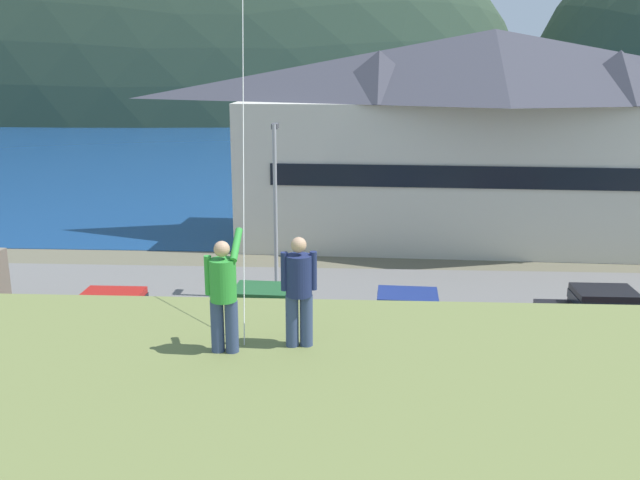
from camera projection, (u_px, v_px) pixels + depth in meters
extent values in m
plane|color=#66604C|center=(269.00, 428.00, 19.38)|extent=(600.00, 600.00, 0.00)
cube|color=slate|center=(287.00, 353.00, 24.20)|extent=(40.00, 20.00, 0.10)
cube|color=navy|center=(337.00, 151.00, 77.38)|extent=(360.00, 84.00, 0.03)
ellipsoid|color=#334733|center=(133.00, 113.00, 130.55)|extent=(143.49, 57.50, 89.42)
cube|color=beige|center=(487.00, 172.00, 38.33)|extent=(26.85, 9.20, 7.70)
cube|color=black|center=(499.00, 178.00, 34.29)|extent=(22.54, 1.01, 1.10)
pyramid|color=#3D3D47|center=(494.00, 65.00, 36.91)|extent=(28.47, 10.08, 3.65)
pyramid|color=#3D3D47|center=(379.00, 76.00, 36.22)|extent=(4.64, 4.64, 2.56)
pyramid|color=#3D3D47|center=(619.00, 76.00, 35.12)|extent=(4.64, 4.64, 2.56)
cube|color=#70604C|center=(347.00, 191.00, 52.10)|extent=(3.20, 15.71, 0.70)
cube|color=silver|center=(304.00, 182.00, 55.40)|extent=(2.38, 7.05, 0.90)
cube|color=white|center=(304.00, 175.00, 55.26)|extent=(2.31, 6.84, 0.16)
cube|color=silver|center=(304.00, 168.00, 54.60)|extent=(1.61, 2.13, 1.10)
cube|color=navy|center=(393.00, 193.00, 50.88)|extent=(1.98, 6.13, 0.90)
cube|color=navy|center=(393.00, 185.00, 50.75)|extent=(1.92, 5.95, 0.16)
cube|color=silver|center=(394.00, 178.00, 50.15)|extent=(1.38, 1.84, 1.10)
cube|color=#A8A399|center=(301.00, 198.00, 49.12)|extent=(2.17, 5.78, 0.90)
cube|color=#B7B2A8|center=(300.00, 190.00, 48.98)|extent=(2.10, 5.61, 0.16)
cube|color=silver|center=(300.00, 182.00, 48.42)|extent=(1.38, 1.78, 1.10)
cube|color=#236633|center=(260.00, 316.00, 25.47)|extent=(4.29, 2.02, 0.80)
cube|color=#1E562B|center=(264.00, 297.00, 25.26)|extent=(2.18, 1.71, 0.70)
cube|color=black|center=(264.00, 298.00, 25.27)|extent=(2.23, 1.75, 0.32)
cylinder|color=black|center=(229.00, 316.00, 26.59)|extent=(0.65, 0.25, 0.64)
cylinder|color=black|center=(217.00, 335.00, 24.82)|extent=(0.65, 0.25, 0.64)
cylinder|color=black|center=(301.00, 319.00, 26.31)|extent=(0.65, 0.25, 0.64)
cylinder|color=black|center=(294.00, 338.00, 24.54)|extent=(0.65, 0.25, 0.64)
cube|color=#B28923|center=(176.00, 387.00, 19.97)|extent=(4.36, 2.20, 0.80)
cube|color=olive|center=(169.00, 363.00, 19.77)|extent=(2.25, 1.80, 0.70)
cube|color=black|center=(169.00, 364.00, 19.78)|extent=(2.29, 1.83, 0.32)
cylinder|color=black|center=(221.00, 415.00, 19.24)|extent=(0.66, 0.28, 0.64)
cylinder|color=black|center=(227.00, 385.00, 21.01)|extent=(0.66, 0.28, 0.64)
cylinder|color=black|center=(120.00, 417.00, 19.12)|extent=(0.66, 0.28, 0.64)
cylinder|color=black|center=(135.00, 387.00, 20.90)|extent=(0.66, 0.28, 0.64)
cube|color=black|center=(598.00, 319.00, 25.24)|extent=(4.20, 1.80, 0.80)
cube|color=black|center=(604.00, 299.00, 25.04)|extent=(2.10, 1.60, 0.70)
cube|color=black|center=(604.00, 300.00, 25.05)|extent=(2.14, 1.63, 0.32)
cylinder|color=black|center=(552.00, 319.00, 26.30)|extent=(0.64, 0.22, 0.64)
cylinder|color=black|center=(565.00, 338.00, 24.53)|extent=(0.64, 0.22, 0.64)
cylinder|color=black|center=(626.00, 321.00, 26.16)|extent=(0.64, 0.22, 0.64)
cube|color=slate|center=(408.00, 381.00, 20.39)|extent=(4.24, 1.89, 0.80)
cube|color=#5B5B5F|center=(414.00, 357.00, 20.19)|extent=(2.13, 1.64, 0.70)
cube|color=black|center=(414.00, 358.00, 20.20)|extent=(2.18, 1.68, 0.32)
cylinder|color=black|center=(362.00, 378.00, 21.48)|extent=(0.64, 0.23, 0.64)
cylinder|color=black|center=(361.00, 407.00, 19.71)|extent=(0.64, 0.23, 0.64)
cylinder|color=black|center=(452.00, 381.00, 21.28)|extent=(0.64, 0.23, 0.64)
cylinder|color=black|center=(459.00, 410.00, 19.51)|extent=(0.64, 0.23, 0.64)
cylinder|color=black|center=(624.00, 393.00, 20.49)|extent=(0.66, 0.28, 0.64)
cube|color=red|center=(109.00, 322.00, 24.89)|extent=(4.21, 1.82, 0.80)
cube|color=#B11A15|center=(112.00, 302.00, 24.69)|extent=(2.11, 1.61, 0.70)
cube|color=black|center=(112.00, 303.00, 24.70)|extent=(2.15, 1.64, 0.32)
cylinder|color=black|center=(82.00, 323.00, 25.95)|extent=(0.64, 0.22, 0.64)
cylinder|color=black|center=(62.00, 342.00, 24.18)|extent=(0.64, 0.22, 0.64)
cylinder|color=black|center=(155.00, 324.00, 25.80)|extent=(0.64, 0.22, 0.64)
cylinder|color=black|center=(140.00, 344.00, 24.03)|extent=(0.64, 0.22, 0.64)
cube|color=navy|center=(402.00, 322.00, 24.89)|extent=(4.29, 2.03, 0.80)
cube|color=navy|center=(407.00, 302.00, 24.69)|extent=(2.19, 1.71, 0.70)
cube|color=black|center=(407.00, 303.00, 24.70)|extent=(2.23, 1.75, 0.32)
cylinder|color=black|center=(365.00, 322.00, 26.02)|extent=(0.65, 0.26, 0.64)
cylinder|color=black|center=(362.00, 341.00, 24.25)|extent=(0.65, 0.26, 0.64)
cylinder|color=black|center=(440.00, 325.00, 25.73)|extent=(0.65, 0.26, 0.64)
cylinder|color=black|center=(443.00, 345.00, 23.96)|extent=(0.65, 0.26, 0.64)
cube|color=olive|center=(0.00, 372.00, 19.21)|extent=(2.11, 1.62, 0.70)
cube|color=black|center=(0.00, 373.00, 19.22)|extent=(2.15, 1.65, 0.32)
cylinder|color=black|center=(61.00, 396.00, 20.33)|extent=(0.64, 0.22, 0.64)
cylinder|color=black|center=(33.00, 428.00, 18.55)|extent=(0.64, 0.22, 0.64)
cylinder|color=#ADADB2|center=(275.00, 214.00, 28.65)|extent=(0.16, 0.16, 7.25)
cube|color=#4C4C51|center=(275.00, 126.00, 28.10)|extent=(0.24, 0.70, 0.20)
cylinder|color=#384770|center=(217.00, 326.00, 10.65)|extent=(0.20, 0.20, 0.82)
cylinder|color=#384770|center=(232.00, 326.00, 10.63)|extent=(0.20, 0.20, 0.82)
cylinder|color=green|center=(223.00, 280.00, 10.45)|extent=(0.40, 0.40, 0.64)
sphere|color=tan|center=(222.00, 249.00, 10.33)|extent=(0.24, 0.24, 0.24)
cylinder|color=green|center=(236.00, 245.00, 10.49)|extent=(0.13, 0.56, 0.43)
cylinder|color=green|center=(208.00, 275.00, 10.45)|extent=(0.11, 0.11, 0.60)
cylinder|color=#384770|center=(292.00, 321.00, 10.85)|extent=(0.20, 0.20, 0.82)
cylinder|color=#384770|center=(306.00, 320.00, 10.87)|extent=(0.20, 0.20, 0.82)
cylinder|color=navy|center=(299.00, 275.00, 10.68)|extent=(0.40, 0.40, 0.64)
sphere|color=tan|center=(299.00, 245.00, 10.56)|extent=(0.24, 0.24, 0.24)
cylinder|color=navy|center=(284.00, 271.00, 10.64)|extent=(0.11, 0.11, 0.60)
cylinder|color=navy|center=(313.00, 271.00, 10.68)|extent=(0.11, 0.11, 0.60)
cylinder|color=silver|center=(243.00, 4.00, 13.39)|extent=(1.02, 7.72, 10.67)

